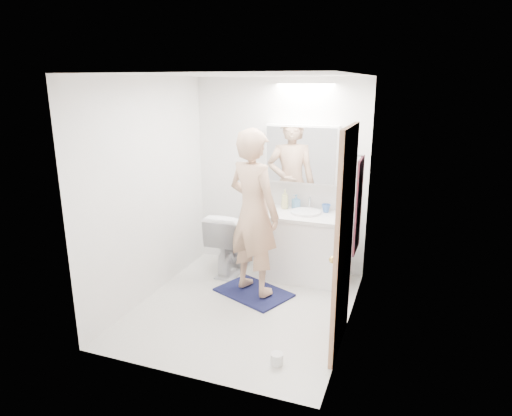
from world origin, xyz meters
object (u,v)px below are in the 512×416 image
at_px(soap_bottle_a, 285,199).
at_px(toilet_paper_roll, 277,359).
at_px(vanity_cabinet, 304,248).
at_px(toilet, 232,241).
at_px(person, 254,213).
at_px(toothbrush_cup, 326,208).
at_px(soap_bottle_b, 296,202).
at_px(medicine_cabinet, 302,154).

relative_size(soap_bottle_a, toilet_paper_roll, 2.19).
height_order(vanity_cabinet, toilet, toilet).
bearing_deg(soap_bottle_a, person, -99.39).
bearing_deg(toilet_paper_roll, toothbrush_cup, 90.19).
bearing_deg(person, toothbrush_cup, -106.33).
bearing_deg(soap_bottle_b, vanity_cabinet, -47.52).
distance_m(vanity_cabinet, toilet_paper_roll, 1.84).
bearing_deg(toothbrush_cup, soap_bottle_a, -178.89).
relative_size(person, toothbrush_cup, 17.11).
distance_m(toilet, soap_bottle_a, 0.86).
bearing_deg(person, soap_bottle_b, -85.01).
bearing_deg(person, toilet, -23.18).
height_order(medicine_cabinet, soap_bottle_b, medicine_cabinet).
relative_size(person, soap_bottle_a, 7.61).
xyz_separation_m(soap_bottle_b, toilet_paper_roll, (0.39, -1.98, -0.86)).
height_order(medicine_cabinet, toilet_paper_roll, medicine_cabinet).
xyz_separation_m(vanity_cabinet, toilet, (-0.91, -0.11, 0.01)).
bearing_deg(soap_bottle_b, person, -108.07).
bearing_deg(soap_bottle_b, toilet_paper_roll, -78.92).
bearing_deg(medicine_cabinet, toilet, -157.84).
relative_size(medicine_cabinet, soap_bottle_b, 4.79).
height_order(medicine_cabinet, toothbrush_cup, medicine_cabinet).
height_order(vanity_cabinet, soap_bottle_b, soap_bottle_b).
bearing_deg(toothbrush_cup, vanity_cabinet, -143.44).
distance_m(person, soap_bottle_a, 0.78).
bearing_deg(toilet, toothbrush_cup, -166.86).
bearing_deg(person, soap_bottle_a, -76.32).
distance_m(vanity_cabinet, medicine_cabinet, 1.14).
xyz_separation_m(toilet, person, (0.49, -0.51, 0.57)).
distance_m(person, toilet_paper_roll, 1.63).
bearing_deg(toilet, medicine_cabinet, -158.40).
distance_m(medicine_cabinet, person, 1.04).
bearing_deg(toilet, vanity_cabinet, -173.38).
relative_size(toilet, toilet_paper_roll, 7.28).
relative_size(medicine_cabinet, person, 0.48).
bearing_deg(medicine_cabinet, soap_bottle_b, -149.41).
bearing_deg(person, toilet_paper_roll, 141.98).
distance_m(vanity_cabinet, toilet, 0.92).
bearing_deg(medicine_cabinet, toilet_paper_roll, -80.49).
height_order(person, toilet_paper_roll, person).
xyz_separation_m(medicine_cabinet, toothbrush_cup, (0.33, -0.05, -0.63)).
xyz_separation_m(vanity_cabinet, person, (-0.43, -0.62, 0.58)).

